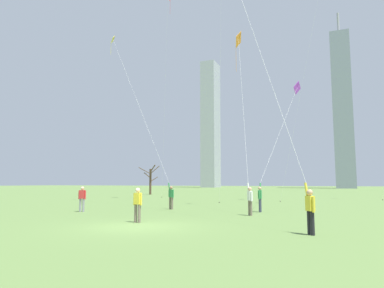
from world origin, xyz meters
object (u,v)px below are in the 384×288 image
(bystander_far_off_by_trees, at_px, (138,203))
(bare_tree_right_of_center, at_px, (150,179))
(kite_flyer_midfield_right_purple, at_px, (269,171))
(kite_flyer_midfield_left_orange, at_px, (246,145))
(kite_flyer_midfield_center_teal, at_px, (275,102))
(bystander_watching_nearby, at_px, (82,198))
(kite_flyer_foreground_right_yellow, at_px, (161,169))
(distant_kite_drifting_right_red, at_px, (167,14))

(bystander_far_off_by_trees, height_order, bare_tree_right_of_center, bare_tree_right_of_center)
(kite_flyer_midfield_right_purple, bearing_deg, kite_flyer_midfield_left_orange, -112.59)
(kite_flyer_midfield_center_teal, distance_m, bystander_watching_nearby, 14.01)
(kite_flyer_midfield_right_purple, bearing_deg, bare_tree_right_of_center, 132.86)
(kite_flyer_midfield_right_purple, distance_m, bystander_watching_nearby, 12.58)
(kite_flyer_midfield_center_teal, bearing_deg, bystander_far_off_by_trees, -172.16)
(kite_flyer_midfield_center_teal, height_order, bystander_far_off_by_trees, kite_flyer_midfield_center_teal)
(kite_flyer_midfield_right_purple, height_order, bystander_watching_nearby, kite_flyer_midfield_right_purple)
(kite_flyer_foreground_right_yellow, bearing_deg, bystander_far_off_by_trees, -68.90)
(kite_flyer_foreground_right_yellow, xyz_separation_m, bystander_far_off_by_trees, (3.41, -8.84, -2.02))
(kite_flyer_foreground_right_yellow, distance_m, distant_kite_drifting_right_red, 22.41)
(distant_kite_drifting_right_red, bearing_deg, bare_tree_right_of_center, 124.79)
(kite_flyer_midfield_right_purple, xyz_separation_m, kite_flyer_midfield_center_teal, (1.93, -8.89, 2.74))
(bystander_far_off_by_trees, xyz_separation_m, bare_tree_right_of_center, (-19.04, 35.08, 1.52))
(kite_flyer_midfield_left_orange, bearing_deg, bystander_far_off_by_trees, -115.02)
(bystander_watching_nearby, relative_size, bare_tree_right_of_center, 0.34)
(bare_tree_right_of_center, bearing_deg, bystander_far_off_by_trees, -61.50)
(bystander_far_off_by_trees, bearing_deg, bystander_watching_nearby, 149.19)
(kite_flyer_midfield_right_purple, height_order, bare_tree_right_of_center, kite_flyer_midfield_right_purple)
(kite_flyer_midfield_right_purple, xyz_separation_m, kite_flyer_foreground_right_yellow, (-7.85, -0.93, 0.28))
(kite_flyer_midfield_right_purple, bearing_deg, distant_kite_drifting_right_red, 141.52)
(bystander_far_off_by_trees, distance_m, bare_tree_right_of_center, 39.94)
(kite_flyer_midfield_left_orange, xyz_separation_m, bystander_watching_nearby, (-10.01, -3.51, -3.34))
(kite_flyer_midfield_left_orange, xyz_separation_m, kite_flyer_midfield_center_teal, (2.91, -6.54, 1.14))
(kite_flyer_foreground_right_yellow, xyz_separation_m, kite_flyer_midfield_center_teal, (9.78, -7.96, 2.46))
(kite_flyer_midfield_left_orange, height_order, kite_flyer_midfield_center_teal, kite_flyer_midfield_center_teal)
(kite_flyer_midfield_left_orange, height_order, kite_flyer_midfield_right_purple, kite_flyer_midfield_left_orange)
(bystander_far_off_by_trees, bearing_deg, bare_tree_right_of_center, 118.50)
(kite_flyer_midfield_right_purple, distance_m, distant_kite_drifting_right_red, 25.25)
(kite_flyer_midfield_left_orange, bearing_deg, bystander_watching_nearby, -160.68)
(kite_flyer_midfield_right_purple, bearing_deg, kite_flyer_midfield_center_teal, -77.75)
(kite_flyer_foreground_right_yellow, relative_size, bystander_watching_nearby, 10.46)
(kite_flyer_midfield_right_purple, relative_size, bystander_far_off_by_trees, 6.75)
(kite_flyer_midfield_left_orange, relative_size, kite_flyer_midfield_center_teal, 0.71)
(kite_flyer_midfield_center_teal, xyz_separation_m, bystander_far_off_by_trees, (-6.37, -0.88, -4.48))
(distant_kite_drifting_right_red, relative_size, bare_tree_right_of_center, 5.00)
(kite_flyer_foreground_right_yellow, bearing_deg, kite_flyer_midfield_right_purple, 6.75)
(distant_kite_drifting_right_red, xyz_separation_m, bare_tree_right_of_center, (-10.30, 14.82, -19.03))
(bystander_watching_nearby, height_order, distant_kite_drifting_right_red, distant_kite_drifting_right_red)
(distant_kite_drifting_right_red, bearing_deg, kite_flyer_midfield_right_purple, -38.48)
(bystander_far_off_by_trees, bearing_deg, distant_kite_drifting_right_red, 113.36)
(kite_flyer_foreground_right_yellow, height_order, kite_flyer_midfield_center_teal, kite_flyer_midfield_center_teal)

